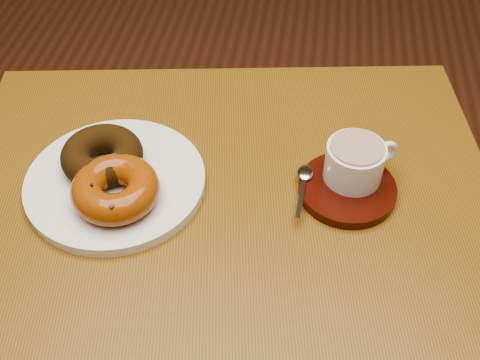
# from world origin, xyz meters

# --- Properties ---
(cafe_table) EXTENTS (0.85, 0.69, 0.72)m
(cafe_table) POSITION_xyz_m (0.21, 0.25, 0.60)
(cafe_table) COLOR brown
(cafe_table) RESTS_ON ground
(donut_plate) EXTENTS (0.31, 0.31, 0.02)m
(donut_plate) POSITION_xyz_m (0.06, 0.23, 0.73)
(donut_plate) COLOR white
(donut_plate) RESTS_ON cafe_table
(donut_cinnamon) EXTENTS (0.15, 0.15, 0.04)m
(donut_cinnamon) POSITION_xyz_m (0.04, 0.25, 0.75)
(donut_cinnamon) COLOR black
(donut_cinnamon) RESTS_ON donut_plate
(donut_caramel) EXTENTS (0.12, 0.12, 0.04)m
(donut_caramel) POSITION_xyz_m (0.07, 0.19, 0.75)
(donut_caramel) COLOR #8F440F
(donut_caramel) RESTS_ON donut_plate
(saucer) EXTENTS (0.18, 0.18, 0.01)m
(saucer) POSITION_xyz_m (0.38, 0.26, 0.72)
(saucer) COLOR #350D07
(saucer) RESTS_ON cafe_table
(coffee_cup) EXTENTS (0.10, 0.08, 0.06)m
(coffee_cup) POSITION_xyz_m (0.39, 0.28, 0.76)
(coffee_cup) COLOR white
(coffee_cup) RESTS_ON saucer
(teaspoon) EXTENTS (0.02, 0.10, 0.01)m
(teaspoon) POSITION_xyz_m (0.32, 0.27, 0.74)
(teaspoon) COLOR silver
(teaspoon) RESTS_ON saucer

